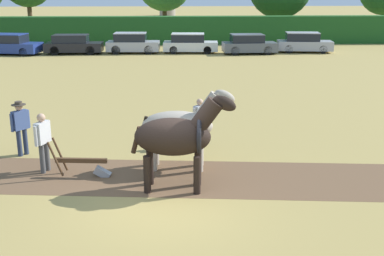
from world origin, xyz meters
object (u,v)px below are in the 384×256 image
parked_car_center (132,43)px  parked_car_far_right (304,43)px  plow (86,165)px  farmer_onlooker_right (21,124)px  draft_horse_lead_right (182,125)px  parked_car_center_right (190,44)px  farmer_at_plow (43,138)px  parked_car_center_left (73,44)px  parked_car_left (10,45)px  farmer_beside_team (200,119)px  draft_horse_lead_left (177,136)px  parked_car_right (249,44)px

parked_car_center → parked_car_far_right: parked_car_center is taller
plow → farmer_onlooker_right: bearing=146.2°
draft_horse_lead_right → plow: draft_horse_lead_right is taller
parked_car_center_right → farmer_at_plow: bearing=-97.8°
farmer_at_plow → parked_car_center_right: size_ratio=0.39×
parked_car_center_left → plow: bearing=-78.6°
parked_car_center_left → parked_car_far_right: parked_car_far_right is taller
parked_car_center → parked_car_far_right: bearing=2.1°
farmer_at_plow → parked_car_left: farmer_at_plow is taller
draft_horse_lead_right → farmer_at_plow: 3.82m
draft_horse_lead_right → parked_car_center_right: 24.87m
parked_car_center_left → parked_car_far_right: size_ratio=0.98×
farmer_at_plow → parked_car_center_left: size_ratio=0.39×
farmer_beside_team → parked_car_center: (-3.68, 22.80, -0.13)m
farmer_at_plow → parked_car_center_left: bearing=120.5°
draft_horse_lead_right → farmer_onlooker_right: draft_horse_lead_right is taller
parked_car_center_left → draft_horse_lead_right: bearing=-72.7°
farmer_onlooker_right → parked_car_center_right: size_ratio=0.39×
draft_horse_lead_left → farmer_at_plow: size_ratio=1.59×
farmer_beside_team → parked_car_far_right: (9.74, 22.63, -0.14)m
draft_horse_lead_right → plow: size_ratio=1.64×
parked_car_center_right → parked_car_center: bearing=-176.4°
plow → parked_car_right: parked_car_right is taller
parked_car_right → plow: bearing=-111.4°
farmer_beside_team → parked_car_center_right: farmer_beside_team is taller
parked_car_center → parked_car_center_left: bearing=-175.1°
parked_car_center_right → draft_horse_lead_right: bearing=-89.2°
draft_horse_lead_right → parked_car_center_left: draft_horse_lead_right is taller
farmer_onlooker_right → parked_car_left: farmer_onlooker_right is taller
parked_car_left → farmer_at_plow: bearing=-60.3°
parked_car_center → parked_car_center_right: 4.45m
draft_horse_lead_left → plow: bearing=163.9°
parked_car_center_left → parked_car_right: bearing=-2.7°
farmer_onlooker_right → parked_car_center_left: bearing=136.2°
parked_car_left → parked_car_center_left: bearing=12.2°
parked_car_left → draft_horse_lead_left: bearing=-54.2°
draft_horse_lead_right → farmer_onlooker_right: (-4.83, 1.35, -0.28)m
draft_horse_lead_left → parked_car_far_right: (10.53, 26.16, -0.67)m
parked_car_center → parked_car_center_right: parked_car_center is taller
draft_horse_lead_left → farmer_onlooker_right: draft_horse_lead_left is taller
parked_car_center_left → parked_car_center: 4.51m
farmer_onlooker_right → parked_car_center: bearing=125.2°
parked_car_center_left → farmer_at_plow: bearing=-81.1°
draft_horse_lead_left → plow: draft_horse_lead_left is taller
plow → parked_car_far_right: (12.99, 25.17, 0.42)m
farmer_beside_team → parked_car_center_left: bearing=151.2°
farmer_onlooker_right → parked_car_center_left: farmer_onlooker_right is taller
farmer_beside_team → parked_car_far_right: parked_car_far_right is taller
parked_car_left → parked_car_right: 18.16m
parked_car_left → parked_car_right: parked_car_left is taller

